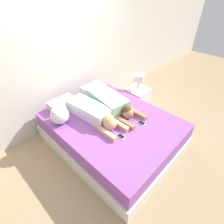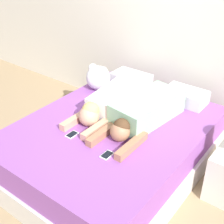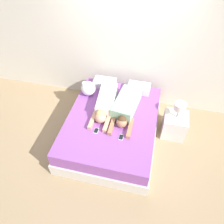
{
  "view_description": "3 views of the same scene",
  "coord_description": "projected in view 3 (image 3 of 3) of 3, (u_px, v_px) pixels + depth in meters",
  "views": [
    {
      "loc": [
        -1.58,
        -1.53,
        2.37
      ],
      "look_at": [
        0.0,
        0.0,
        0.69
      ],
      "focal_mm": 28.0,
      "sensor_mm": 36.0,
      "label": 1
    },
    {
      "loc": [
        1.57,
        -2.06,
        2.24
      ],
      "look_at": [
        0.0,
        0.0,
        0.69
      ],
      "focal_mm": 50.0,
      "sensor_mm": 36.0,
      "label": 2
    },
    {
      "loc": [
        0.63,
        -2.64,
        3.5
      ],
      "look_at": [
        0.0,
        0.0,
        0.69
      ],
      "focal_mm": 35.0,
      "sensor_mm": 36.0,
      "label": 3
    }
  ],
  "objects": [
    {
      "name": "nightstand",
      "position": [
        175.0,
        124.0,
        4.26
      ],
      "size": [
        0.45,
        0.45,
        0.82
      ],
      "color": "beige",
      "rests_on": "ground_plane"
    },
    {
      "name": "plush_toy",
      "position": [
        88.0,
        88.0,
        4.37
      ],
      "size": [
        0.29,
        0.29,
        0.3
      ],
      "color": "white",
      "rests_on": "bed"
    },
    {
      "name": "ground_plane",
      "position": [
        112.0,
        136.0,
        4.4
      ],
      "size": [
        12.0,
        12.0,
        0.0
      ],
      "primitive_type": "plane",
      "color": "#9E8460"
    },
    {
      "name": "person_right",
      "position": [
        126.0,
        106.0,
        4.06
      ],
      "size": [
        0.48,
        1.14,
        0.24
      ],
      "color": "#8CBF99",
      "rests_on": "bed"
    },
    {
      "name": "cell_phone_left",
      "position": [
        96.0,
        131.0,
        3.79
      ],
      "size": [
        0.08,
        0.12,
        0.01
      ],
      "color": "silver",
      "rests_on": "bed"
    },
    {
      "name": "pillow_head_left",
      "position": [
        105.0,
        83.0,
        4.61
      ],
      "size": [
        0.46,
        0.28,
        0.14
      ],
      "color": "silver",
      "rests_on": "bed"
    },
    {
      "name": "pillow_head_right",
      "position": [
        139.0,
        88.0,
        4.49
      ],
      "size": [
        0.46,
        0.28,
        0.14
      ],
      "color": "silver",
      "rests_on": "bed"
    },
    {
      "name": "cell_phone_right",
      "position": [
        121.0,
        137.0,
        3.69
      ],
      "size": [
        0.08,
        0.12,
        0.01
      ],
      "color": "silver",
      "rests_on": "bed"
    },
    {
      "name": "person_left",
      "position": [
        105.0,
        104.0,
        4.12
      ],
      "size": [
        0.39,
        1.12,
        0.24
      ],
      "color": "silver",
      "rests_on": "bed"
    },
    {
      "name": "wall_back",
      "position": [
        126.0,
        47.0,
        4.3
      ],
      "size": [
        12.0,
        0.06,
        2.6
      ],
      "color": "beige",
      "rests_on": "ground_plane"
    },
    {
      "name": "bed",
      "position": [
        112.0,
        127.0,
        4.21
      ],
      "size": [
        1.68,
        2.14,
        0.54
      ],
      "color": "beige",
      "rests_on": "ground_plane"
    }
  ]
}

